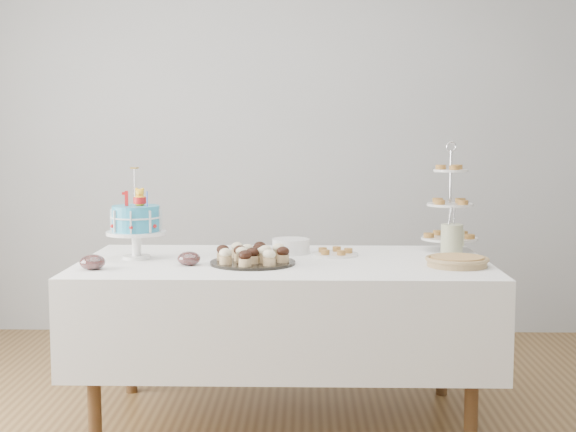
{
  "coord_description": "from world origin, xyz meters",
  "views": [
    {
      "loc": [
        0.1,
        -3.45,
        1.38
      ],
      "look_at": [
        0.02,
        0.3,
        0.98
      ],
      "focal_mm": 50.0,
      "sensor_mm": 36.0,
      "label": 1
    }
  ],
  "objects_px": {
    "birthday_cake": "(136,234)",
    "tiered_stand": "(450,205)",
    "table": "(284,308)",
    "jam_bowl_b": "(189,259)",
    "pastry_plate": "(335,252)",
    "jam_bowl_a": "(93,262)",
    "pie": "(457,261)",
    "utensil_pitcher": "(452,239)",
    "plate_stack": "(291,246)",
    "cupcake_tray": "(253,255)"
  },
  "relations": [
    {
      "from": "table",
      "to": "jam_bowl_a",
      "type": "relative_size",
      "value": 16.97
    },
    {
      "from": "pie",
      "to": "tiered_stand",
      "type": "distance_m",
      "value": 0.54
    },
    {
      "from": "pie",
      "to": "plate_stack",
      "type": "relative_size",
      "value": 1.52
    },
    {
      "from": "tiered_stand",
      "to": "jam_bowl_b",
      "type": "relative_size",
      "value": 5.26
    },
    {
      "from": "table",
      "to": "pie",
      "type": "relative_size",
      "value": 6.7
    },
    {
      "from": "cupcake_tray",
      "to": "plate_stack",
      "type": "xyz_separation_m",
      "value": [
        0.17,
        0.33,
        -0.01
      ]
    },
    {
      "from": "jam_bowl_a",
      "to": "utensil_pitcher",
      "type": "bearing_deg",
      "value": 14.29
    },
    {
      "from": "birthday_cake",
      "to": "tiered_stand",
      "type": "relative_size",
      "value": 0.78
    },
    {
      "from": "table",
      "to": "birthday_cake",
      "type": "relative_size",
      "value": 4.39
    },
    {
      "from": "table",
      "to": "pastry_plate",
      "type": "relative_size",
      "value": 8.34
    },
    {
      "from": "pie",
      "to": "cupcake_tray",
      "type": "bearing_deg",
      "value": 177.46
    },
    {
      "from": "table",
      "to": "pastry_plate",
      "type": "height_order",
      "value": "pastry_plate"
    },
    {
      "from": "birthday_cake",
      "to": "utensil_pitcher",
      "type": "height_order",
      "value": "birthday_cake"
    },
    {
      "from": "table",
      "to": "plate_stack",
      "type": "xyz_separation_m",
      "value": [
        0.03,
        0.23,
        0.26
      ]
    },
    {
      "from": "pastry_plate",
      "to": "jam_bowl_b",
      "type": "bearing_deg",
      "value": -155.83
    },
    {
      "from": "birthday_cake",
      "to": "jam_bowl_a",
      "type": "distance_m",
      "value": 0.34
    },
    {
      "from": "pastry_plate",
      "to": "jam_bowl_a",
      "type": "relative_size",
      "value": 2.03
    },
    {
      "from": "cupcake_tray",
      "to": "tiered_stand",
      "type": "height_order",
      "value": "tiered_stand"
    },
    {
      "from": "jam_bowl_a",
      "to": "pie",
      "type": "bearing_deg",
      "value": 4.22
    },
    {
      "from": "jam_bowl_b",
      "to": "pastry_plate",
      "type": "bearing_deg",
      "value": 24.17
    },
    {
      "from": "table",
      "to": "tiered_stand",
      "type": "distance_m",
      "value": 1.02
    },
    {
      "from": "tiered_stand",
      "to": "utensil_pitcher",
      "type": "relative_size",
      "value": 2.33
    },
    {
      "from": "plate_stack",
      "to": "utensil_pitcher",
      "type": "xyz_separation_m",
      "value": [
        0.79,
        -0.07,
        0.05
      ]
    },
    {
      "from": "cupcake_tray",
      "to": "jam_bowl_a",
      "type": "relative_size",
      "value": 3.48
    },
    {
      "from": "jam_bowl_a",
      "to": "cupcake_tray",
      "type": "bearing_deg",
      "value": 12.99
    },
    {
      "from": "pie",
      "to": "plate_stack",
      "type": "distance_m",
      "value": 0.85
    },
    {
      "from": "plate_stack",
      "to": "jam_bowl_b",
      "type": "distance_m",
      "value": 0.59
    },
    {
      "from": "cupcake_tray",
      "to": "jam_bowl_b",
      "type": "distance_m",
      "value": 0.29
    },
    {
      "from": "birthday_cake",
      "to": "tiered_stand",
      "type": "xyz_separation_m",
      "value": [
        1.55,
        0.31,
        0.11
      ]
    },
    {
      "from": "pastry_plate",
      "to": "cupcake_tray",
      "type": "bearing_deg",
      "value": -145.56
    },
    {
      "from": "plate_stack",
      "to": "utensil_pitcher",
      "type": "distance_m",
      "value": 0.79
    },
    {
      "from": "cupcake_tray",
      "to": "jam_bowl_a",
      "type": "height_order",
      "value": "cupcake_tray"
    },
    {
      "from": "birthday_cake",
      "to": "jam_bowl_b",
      "type": "bearing_deg",
      "value": -32.87
    },
    {
      "from": "tiered_stand",
      "to": "pastry_plate",
      "type": "distance_m",
      "value": 0.66
    },
    {
      "from": "birthday_cake",
      "to": "cupcake_tray",
      "type": "height_order",
      "value": "birthday_cake"
    },
    {
      "from": "cupcake_tray",
      "to": "jam_bowl_b",
      "type": "relative_size",
      "value": 3.72
    },
    {
      "from": "birthday_cake",
      "to": "tiered_stand",
      "type": "bearing_deg",
      "value": 11.04
    },
    {
      "from": "tiered_stand",
      "to": "jam_bowl_b",
      "type": "xyz_separation_m",
      "value": [
        -1.27,
        -0.49,
        -0.2
      ]
    },
    {
      "from": "table",
      "to": "jam_bowl_b",
      "type": "relative_size",
      "value": 18.13
    },
    {
      "from": "jam_bowl_b",
      "to": "cupcake_tray",
      "type": "bearing_deg",
      "value": 7.46
    },
    {
      "from": "tiered_stand",
      "to": "jam_bowl_a",
      "type": "xyz_separation_m",
      "value": [
        -1.68,
        -0.61,
        -0.2
      ]
    },
    {
      "from": "pie",
      "to": "pastry_plate",
      "type": "height_order",
      "value": "pie"
    },
    {
      "from": "pastry_plate",
      "to": "jam_bowl_b",
      "type": "xyz_separation_m",
      "value": [
        -0.68,
        -0.3,
        0.01
      ]
    },
    {
      "from": "pie",
      "to": "jam_bowl_a",
      "type": "relative_size",
      "value": 2.53
    },
    {
      "from": "pastry_plate",
      "to": "utensil_pitcher",
      "type": "xyz_separation_m",
      "value": [
        0.57,
        -0.0,
        0.07
      ]
    },
    {
      "from": "table",
      "to": "utensil_pitcher",
      "type": "relative_size",
      "value": 8.02
    },
    {
      "from": "table",
      "to": "utensil_pitcher",
      "type": "height_order",
      "value": "utensil_pitcher"
    },
    {
      "from": "jam_bowl_a",
      "to": "jam_bowl_b",
      "type": "distance_m",
      "value": 0.43
    },
    {
      "from": "pie",
      "to": "jam_bowl_a",
      "type": "height_order",
      "value": "jam_bowl_a"
    },
    {
      "from": "table",
      "to": "plate_stack",
      "type": "relative_size",
      "value": 10.2
    }
  ]
}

